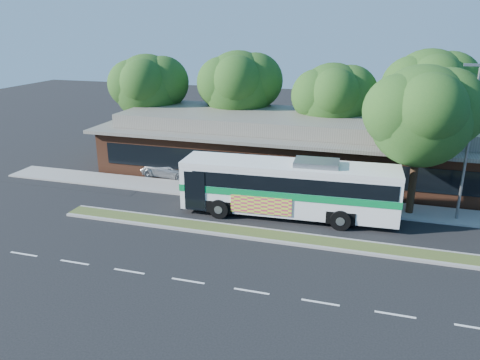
{
  "coord_description": "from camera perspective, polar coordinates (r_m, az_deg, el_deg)",
  "views": [
    {
      "loc": [
        4.64,
        -22.2,
        11.17
      ],
      "look_at": [
        -3.17,
        3.77,
        2.0
      ],
      "focal_mm": 35.0,
      "sensor_mm": 36.0,
      "label": 1
    }
  ],
  "objects": [
    {
      "name": "parking_lot",
      "position": [
        40.92,
        -17.67,
        1.95
      ],
      "size": [
        14.0,
        12.0,
        0.01
      ],
      "primitive_type": "cube",
      "color": "black",
      "rests_on": "ground"
    },
    {
      "name": "tree_bg_c",
      "position": [
        37.89,
        11.82,
        9.83
      ],
      "size": [
        6.24,
        5.6,
        8.26
      ],
      "color": "black",
      "rests_on": "ground"
    },
    {
      "name": "tree_bg_a",
      "position": [
        42.33,
        -10.63,
        11.18
      ],
      "size": [
        6.47,
        5.8,
        8.63
      ],
      "color": "black",
      "rests_on": "ground"
    },
    {
      "name": "median_strip",
      "position": [
        25.78,
        4.75,
        -6.88
      ],
      "size": [
        26.0,
        1.1,
        0.15
      ],
      "primitive_type": "cube",
      "color": "#3C4F21",
      "rests_on": "ground"
    },
    {
      "name": "sidewalk",
      "position": [
        31.03,
        7.02,
        -2.44
      ],
      "size": [
        44.0,
        2.6,
        0.12
      ],
      "primitive_type": "cube",
      "color": "gray",
      "rests_on": "ground"
    },
    {
      "name": "sedan",
      "position": [
        35.87,
        -8.76,
        1.43
      ],
      "size": [
        4.69,
        2.19,
        1.32
      ],
      "primitive_type": "imported",
      "rotation": [
        0.0,
        0.0,
        1.5
      ],
      "color": "#AAAEB2",
      "rests_on": "ground"
    },
    {
      "name": "transit_bus",
      "position": [
        27.97,
        6.04,
        -0.55
      ],
      "size": [
        12.96,
        3.47,
        3.6
      ],
      "rotation": [
        0.0,
        0.0,
        0.05
      ],
      "color": "white",
      "rests_on": "ground"
    },
    {
      "name": "sidewalk_tree",
      "position": [
        29.1,
        22.04,
        7.47
      ],
      "size": [
        6.56,
        5.88,
        8.99
      ],
      "color": "black",
      "rests_on": "ground"
    },
    {
      "name": "tree_bg_d",
      "position": [
        38.83,
        22.6,
        10.26
      ],
      "size": [
        6.91,
        6.2,
        9.37
      ],
      "color": "black",
      "rests_on": "ground"
    },
    {
      "name": "plaza_building",
      "position": [
        36.63,
        8.96,
        4.16
      ],
      "size": [
        33.2,
        11.2,
        4.45
      ],
      "color": "#592E1C",
      "rests_on": "ground"
    },
    {
      "name": "tree_bg_b",
      "position": [
        40.26,
        0.44,
        11.51
      ],
      "size": [
        6.69,
        6.0,
        9.0
      ],
      "color": "black",
      "rests_on": "ground"
    },
    {
      "name": "lamp_post",
      "position": [
        29.3,
        26.06,
        4.42
      ],
      "size": [
        0.93,
        0.18,
        9.07
      ],
      "color": "slate",
      "rests_on": "ground"
    },
    {
      "name": "ground",
      "position": [
        25.28,
        4.46,
        -7.6
      ],
      "size": [
        120.0,
        120.0,
        0.0
      ],
      "primitive_type": "plane",
      "color": "black",
      "rests_on": "ground"
    }
  ]
}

